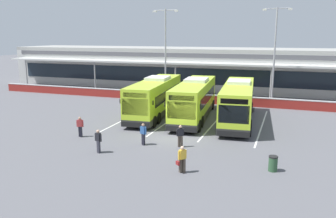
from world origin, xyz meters
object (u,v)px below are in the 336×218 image
pedestrian_in_dark_coat (98,140)px  pedestrian_child (80,126)px  coach_bus_centre (238,103)px  lamp_post_west (165,48)px  lamp_post_centre (275,49)px  pedestrian_approaching_bus (143,133)px  coach_bus_left_centre (194,100)px  coach_bus_leftmost (155,98)px  pedestrian_near_bin (180,135)px  litter_bin (273,164)px  pedestrian_with_handbag (182,159)px

pedestrian_in_dark_coat → pedestrian_child: (-3.31, 2.84, 0.00)m
coach_bus_centre → pedestrian_in_dark_coat: coach_bus_centre is taller
lamp_post_west → lamp_post_centre: (12.91, 1.43, 0.00)m
pedestrian_approaching_bus → coach_bus_left_centre: bearing=81.8°
pedestrian_child → pedestrian_approaching_bus: size_ratio=1.00×
pedestrian_in_dark_coat → coach_bus_centre: bearing=57.0°
coach_bus_centre → lamp_post_centre: 11.86m
coach_bus_leftmost → pedestrian_near_bin: coach_bus_leftmost is taller
pedestrian_in_dark_coat → lamp_post_west: (-2.73, 21.10, 5.42)m
lamp_post_centre → litter_bin: (1.27, -22.00, -5.82)m
pedestrian_with_handbag → pedestrian_near_bin: 4.75m
coach_bus_left_centre → coach_bus_centre: size_ratio=1.00×
pedestrian_child → pedestrian_approaching_bus: bearing=-2.3°
pedestrian_with_handbag → pedestrian_in_dark_coat: same height
coach_bus_centre → pedestrian_approaching_bus: (-5.49, -9.23, -0.91)m
lamp_post_west → pedestrian_in_dark_coat: bearing=-82.6°
pedestrian_child → lamp_post_centre: bearing=55.6°
coach_bus_left_centre → pedestrian_child: (-6.85, -9.04, -0.91)m
lamp_post_west → coach_bus_centre: bearing=-41.6°
pedestrian_child → pedestrian_approaching_bus: (5.52, -0.22, 0.00)m
pedestrian_with_handbag → coach_bus_leftmost: bearing=117.4°
coach_bus_left_centre → pedestrian_with_handbag: 13.70m
coach_bus_leftmost → coach_bus_centre: same height
litter_bin → pedestrian_child: bearing=171.1°
pedestrian_with_handbag → pedestrian_approaching_bus: size_ratio=1.00×
coach_bus_leftmost → pedestrian_approaching_bus: bearing=-73.8°
lamp_post_west → pedestrian_with_handbag: bearing=-67.9°
coach_bus_leftmost → coach_bus_left_centre: bearing=0.0°
lamp_post_west → lamp_post_centre: size_ratio=1.00×
coach_bus_left_centre → lamp_post_centre: size_ratio=1.12×
coach_bus_leftmost → coach_bus_left_centre: (4.03, 0.00, 0.00)m
pedestrian_child → coach_bus_left_centre: bearing=52.8°
coach_bus_leftmost → lamp_post_centre: size_ratio=1.12×
coach_bus_centre → pedestrian_near_bin: 9.29m
coach_bus_leftmost → pedestrian_with_handbag: coach_bus_leftmost is taller
coach_bus_left_centre → litter_bin: bearing=-55.1°
pedestrian_approaching_bus → litter_bin: 9.49m
coach_bus_centre → pedestrian_near_bin: coach_bus_centre is taller
pedestrian_with_handbag → litter_bin: (5.02, 2.01, -0.39)m
coach_bus_left_centre → lamp_post_west: bearing=124.2°
pedestrian_approaching_bus → lamp_post_centre: size_ratio=0.15×
lamp_post_centre → lamp_post_west: bearing=-173.7°
coach_bus_leftmost → coach_bus_left_centre: same height
coach_bus_left_centre → lamp_post_west: size_ratio=1.12×
pedestrian_approaching_bus → lamp_post_west: 19.88m
pedestrian_in_dark_coat → lamp_post_centre: size_ratio=0.15×
coach_bus_leftmost → pedestrian_in_dark_coat: (0.49, -11.89, -0.91)m
coach_bus_left_centre → pedestrian_with_handbag: size_ratio=7.61×
coach_bus_left_centre → coach_bus_centre: bearing=-0.5°
coach_bus_leftmost → pedestrian_near_bin: bearing=-58.6°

